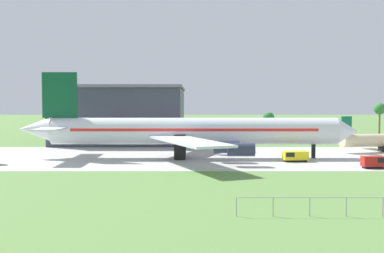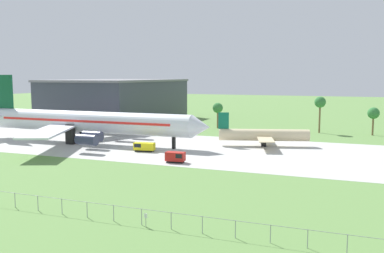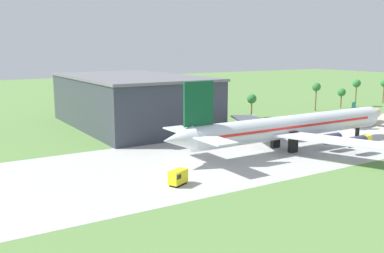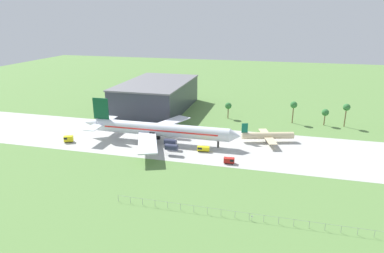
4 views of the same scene
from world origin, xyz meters
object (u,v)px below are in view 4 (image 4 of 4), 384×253
(no_stopping_sign, at_px, (252,217))
(regional_aircraft, at_px, (267,136))
(jet_airliner, at_px, (158,130))
(catering_van, at_px, (68,139))
(baggage_tug, at_px, (229,160))
(fuel_truck, at_px, (203,149))
(terminal_building, at_px, (157,96))

(no_stopping_sign, bearing_deg, regional_aircraft, 89.05)
(regional_aircraft, xyz_separation_m, no_stopping_sign, (-1.08, -65.13, -1.85))
(jet_airliner, xyz_separation_m, no_stopping_sign, (46.37, -52.65, -4.81))
(regional_aircraft, relative_size, catering_van, 5.27)
(baggage_tug, relative_size, no_stopping_sign, 2.49)
(regional_aircraft, height_order, catering_van, regional_aircraft)
(fuel_truck, bearing_deg, catering_van, -175.77)
(no_stopping_sign, bearing_deg, catering_van, 153.87)
(catering_van, distance_m, terminal_building, 67.32)
(jet_airliner, xyz_separation_m, regional_aircraft, (47.45, 12.48, -2.96))
(regional_aircraft, bearing_deg, fuel_truck, -144.11)
(regional_aircraft, distance_m, baggage_tug, 30.96)
(baggage_tug, height_order, fuel_truck, baggage_tug)
(baggage_tug, bearing_deg, no_stopping_sign, -72.27)
(catering_van, height_order, terminal_building, terminal_building)
(regional_aircraft, xyz_separation_m, fuel_truck, (-25.59, -18.52, -1.72))
(baggage_tug, height_order, terminal_building, terminal_building)
(jet_airliner, xyz_separation_m, baggage_tug, (34.53, -15.61, -4.63))
(terminal_building, bearing_deg, baggage_tug, -51.60)
(regional_aircraft, height_order, baggage_tug, regional_aircraft)
(jet_airliner, relative_size, fuel_truck, 13.96)
(catering_van, xyz_separation_m, terminal_building, (19.04, 64.21, 6.86))
(no_stopping_sign, bearing_deg, fuel_truck, 117.74)
(fuel_truck, distance_m, catering_van, 61.43)
(terminal_building, bearing_deg, catering_van, -106.52)
(fuel_truck, xyz_separation_m, no_stopping_sign, (24.51, -46.61, -0.13))
(jet_airliner, distance_m, no_stopping_sign, 70.32)
(baggage_tug, xyz_separation_m, terminal_building, (-54.89, 69.24, 7.20))
(jet_airliner, distance_m, terminal_building, 57.43)
(catering_van, relative_size, no_stopping_sign, 2.64)
(fuel_truck, bearing_deg, regional_aircraft, 35.89)
(jet_airliner, height_order, terminal_building, jet_airliner)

